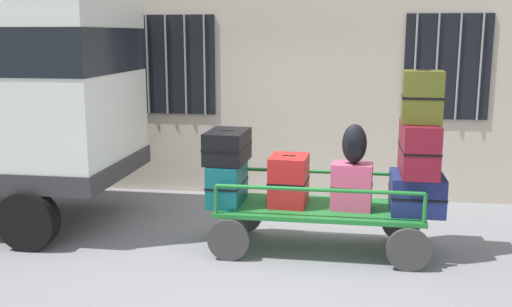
{
  "coord_description": "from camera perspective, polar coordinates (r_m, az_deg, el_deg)",
  "views": [
    {
      "loc": [
        0.84,
        -6.55,
        2.47
      ],
      "look_at": [
        -0.2,
        0.04,
        1.12
      ],
      "focal_mm": 41.76,
      "sensor_mm": 36.0,
      "label": 1
    }
  ],
  "objects": [
    {
      "name": "suitcase_center_bottom",
      "position": [
        6.78,
        9.15,
        -3.11
      ],
      "size": [
        0.48,
        0.36,
        0.53
      ],
      "color": "#CC4C72",
      "rests_on": "luggage_cart"
    },
    {
      "name": "building_wall",
      "position": [
        9.1,
        3.78,
        11.56
      ],
      "size": [
        12.0,
        0.38,
        5.0
      ],
      "color": "#BCB29E",
      "rests_on": "ground"
    },
    {
      "name": "suitcase_midright_top",
      "position": [
        6.64,
        15.65,
        5.24
      ],
      "size": [
        0.45,
        0.41,
        0.57
      ],
      "color": "#4C5119",
      "rests_on": "suitcase_midright_middle"
    },
    {
      "name": "cart_railing",
      "position": [
        6.81,
        6.13,
        -2.84
      ],
      "size": [
        2.28,
        0.9,
        0.34
      ],
      "color": "#1E722D",
      "rests_on": "luggage_cart"
    },
    {
      "name": "suitcase_left_middle",
      "position": [
        6.88,
        -2.76,
        0.68
      ],
      "size": [
        0.48,
        0.69,
        0.38
      ],
      "color": "black",
      "rests_on": "suitcase_left_bottom"
    },
    {
      "name": "suitcase_midright_middle",
      "position": [
        6.79,
        15.33,
        0.49
      ],
      "size": [
        0.4,
        0.82,
        0.58
      ],
      "color": "maroon",
      "rests_on": "suitcase_midright_bottom"
    },
    {
      "name": "luggage_cart",
      "position": [
        6.92,
        6.07,
        -5.97
      ],
      "size": [
        2.41,
        1.04,
        0.52
      ],
      "color": "#1E722D",
      "rests_on": "ground"
    },
    {
      "name": "suitcase_left_bottom",
      "position": [
        6.95,
        -2.77,
        -2.84
      ],
      "size": [
        0.39,
        0.69,
        0.48
      ],
      "color": "#0F5960",
      "rests_on": "luggage_cart"
    },
    {
      "name": "ground_plane",
      "position": [
        7.05,
        1.6,
        -9.08
      ],
      "size": [
        40.0,
        40.0,
        0.0
      ],
      "primitive_type": "plane",
      "color": "gray"
    },
    {
      "name": "suitcase_midright_bottom",
      "position": [
        6.89,
        15.12,
        -3.62
      ],
      "size": [
        0.59,
        0.69,
        0.42
      ],
      "color": "navy",
      "rests_on": "luggage_cart"
    },
    {
      "name": "suitcase_midleft_bottom",
      "position": [
        6.87,
        3.16,
        -2.58
      ],
      "size": [
        0.45,
        0.53,
        0.58
      ],
      "color": "#B21E1E",
      "rests_on": "luggage_cart"
    },
    {
      "name": "backpack",
      "position": [
        6.65,
        9.41,
        0.91
      ],
      "size": [
        0.27,
        0.22,
        0.44
      ],
      "color": "black",
      "rests_on": "suitcase_center_bottom"
    }
  ]
}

